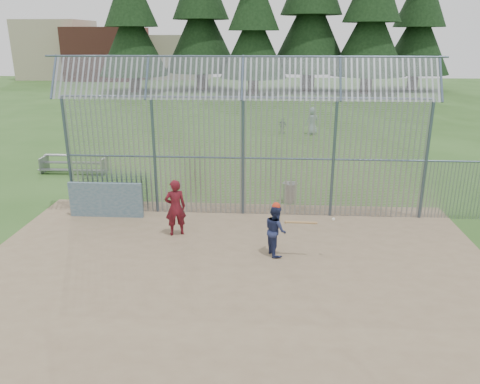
# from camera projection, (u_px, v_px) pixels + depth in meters

# --- Properties ---
(ground) EXTENTS (120.00, 120.00, 0.00)m
(ground) POSITION_uv_depth(u_px,v_px,m) (235.00, 259.00, 12.94)
(ground) COLOR #2D511E
(ground) RESTS_ON ground
(dirt_infield) EXTENTS (14.00, 10.00, 0.02)m
(dirt_infield) POSITION_uv_depth(u_px,v_px,m) (234.00, 267.00, 12.47)
(dirt_infield) COLOR #756047
(dirt_infield) RESTS_ON ground
(dugout_wall) EXTENTS (2.50, 0.12, 1.20)m
(dugout_wall) POSITION_uv_depth(u_px,v_px,m) (106.00, 200.00, 15.78)
(dugout_wall) COLOR #38566B
(dugout_wall) RESTS_ON dirt_infield
(batter) EXTENTS (0.77, 0.86, 1.45)m
(batter) POSITION_uv_depth(u_px,v_px,m) (276.00, 230.00, 13.01)
(batter) COLOR navy
(batter) RESTS_ON dirt_infield
(onlooker) EXTENTS (0.75, 0.62, 1.77)m
(onlooker) POSITION_uv_depth(u_px,v_px,m) (175.00, 207.00, 14.26)
(onlooker) COLOR maroon
(onlooker) RESTS_ON dirt_infield
(bg_kid_standing) EXTENTS (0.98, 0.83, 1.70)m
(bg_kid_standing) POSITION_uv_depth(u_px,v_px,m) (312.00, 121.00, 29.06)
(bg_kid_standing) COLOR gray
(bg_kid_standing) RESTS_ON ground
(bg_kid_seated) EXTENTS (0.62, 0.54, 1.00)m
(bg_kid_seated) POSITION_uv_depth(u_px,v_px,m) (283.00, 126.00, 29.49)
(bg_kid_seated) COLOR slate
(bg_kid_seated) RESTS_ON ground
(batting_gear) EXTENTS (1.71, 0.33, 0.55)m
(batting_gear) POSITION_uv_depth(u_px,v_px,m) (284.00, 211.00, 12.76)
(batting_gear) COLOR red
(batting_gear) RESTS_ON ground
(trash_can) EXTENTS (0.56, 0.56, 0.82)m
(trash_can) POSITION_uv_depth(u_px,v_px,m) (290.00, 192.00, 17.28)
(trash_can) COLOR #94969C
(trash_can) RESTS_ON ground
(bleacher) EXTENTS (3.00, 0.95, 0.72)m
(bleacher) POSITION_uv_depth(u_px,v_px,m) (74.00, 163.00, 21.08)
(bleacher) COLOR gray
(bleacher) RESTS_ON ground
(backstop_fence) EXTENTS (20.09, 0.81, 5.30)m
(backstop_fence) POSITION_uv_depth(u_px,v_px,m) (298.00, 149.00, 15.33)
(backstop_fence) COLOR #47566B
(backstop_fence) RESTS_ON ground
(distant_buildings) EXTENTS (26.50, 10.50, 8.00)m
(distant_buildings) POSITION_uv_depth(u_px,v_px,m) (103.00, 53.00, 66.69)
(distant_buildings) COLOR brown
(distant_buildings) RESTS_ON ground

